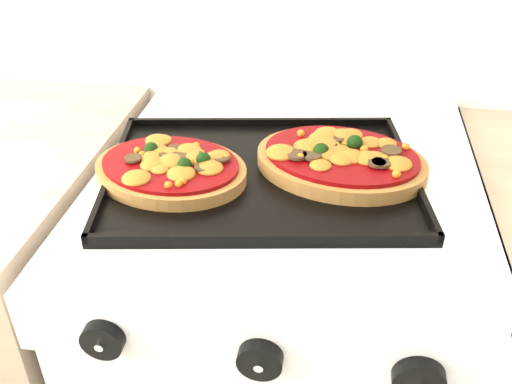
% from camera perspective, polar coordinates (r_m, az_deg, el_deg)
% --- Properties ---
extents(stove, '(0.60, 0.60, 0.91)m').
position_cam_1_polar(stove, '(1.19, 2.56, -16.75)').
color(stove, white).
rests_on(stove, floor).
extents(control_panel, '(0.60, 0.02, 0.09)m').
position_cam_1_polar(control_panel, '(0.69, 0.15, -15.12)').
color(control_panel, white).
rests_on(control_panel, stove).
extents(knob_left, '(0.05, 0.02, 0.05)m').
position_cam_1_polar(knob_left, '(0.72, -15.07, -14.09)').
color(knob_left, black).
rests_on(knob_left, control_panel).
extents(knob_center, '(0.05, 0.02, 0.05)m').
position_cam_1_polar(knob_center, '(0.67, 0.40, -16.44)').
color(knob_center, black).
rests_on(knob_center, control_panel).
extents(knob_right, '(0.06, 0.02, 0.06)m').
position_cam_1_polar(knob_right, '(0.68, 15.97, -17.62)').
color(knob_right, black).
rests_on(knob_right, control_panel).
extents(baking_tray, '(0.51, 0.41, 0.02)m').
position_cam_1_polar(baking_tray, '(0.86, 0.53, 1.92)').
color(baking_tray, black).
rests_on(baking_tray, stove).
extents(pizza_left, '(0.26, 0.21, 0.03)m').
position_cam_1_polar(pizza_left, '(0.85, -8.55, 2.45)').
color(pizza_left, '#A66E39').
rests_on(pizza_left, baking_tray).
extents(pizza_right, '(0.29, 0.24, 0.04)m').
position_cam_1_polar(pizza_right, '(0.87, 8.50, 3.32)').
color(pizza_right, '#A66E39').
rests_on(pizza_right, baking_tray).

